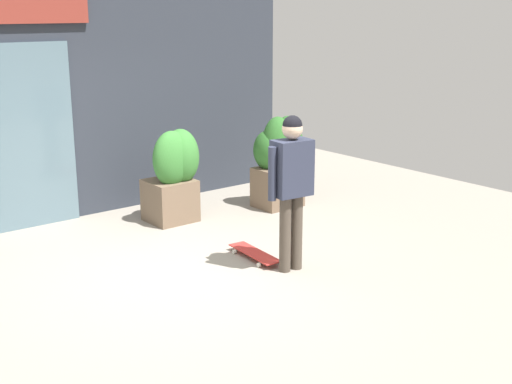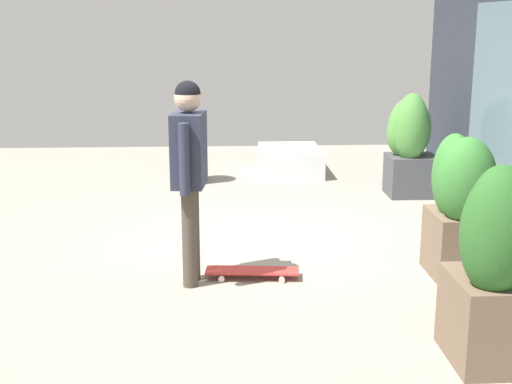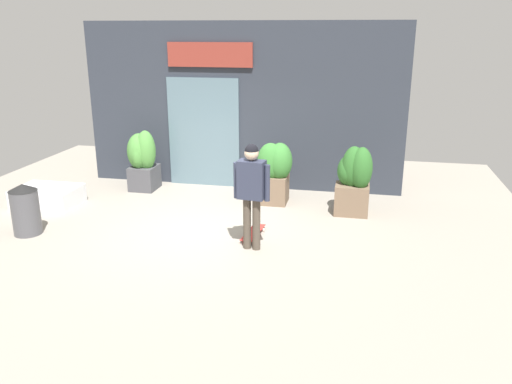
{
  "view_description": "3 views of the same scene",
  "coord_description": "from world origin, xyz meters",
  "px_view_note": "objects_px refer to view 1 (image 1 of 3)",
  "views": [
    {
      "loc": [
        -3.88,
        -6.1,
        2.88
      ],
      "look_at": [
        0.94,
        -0.11,
        0.8
      ],
      "focal_mm": 47.93,
      "sensor_mm": 36.0,
      "label": 1
    },
    {
      "loc": [
        6.82,
        -0.42,
        2.23
      ],
      "look_at": [
        0.94,
        -0.11,
        0.8
      ],
      "focal_mm": 49.17,
      "sensor_mm": 36.0,
      "label": 2
    },
    {
      "loc": [
        2.66,
        -8.42,
        3.48
      ],
      "look_at": [
        0.94,
        -0.11,
        0.8
      ],
      "focal_mm": 36.36,
      "sensor_mm": 36.0,
      "label": 3
    }
  ],
  "objects_px": {
    "planter_box_left": "(174,174)",
    "skateboarder": "(292,177)",
    "planter_box_mid": "(278,158)",
    "skateboard": "(255,253)"
  },
  "relations": [
    {
      "from": "skateboard",
      "to": "planter_box_mid",
      "type": "xyz_separation_m",
      "value": [
        1.67,
        1.52,
        0.67
      ]
    },
    {
      "from": "skateboard",
      "to": "planter_box_mid",
      "type": "height_order",
      "value": "planter_box_mid"
    },
    {
      "from": "planter_box_left",
      "to": "planter_box_mid",
      "type": "bearing_deg",
      "value": -11.41
    },
    {
      "from": "skateboarder",
      "to": "planter_box_left",
      "type": "distance_m",
      "value": 2.42
    },
    {
      "from": "skateboarder",
      "to": "planter_box_mid",
      "type": "distance_m",
      "value": 2.62
    },
    {
      "from": "skateboarder",
      "to": "planter_box_mid",
      "type": "xyz_separation_m",
      "value": [
        1.58,
        2.06,
        -0.36
      ]
    },
    {
      "from": "planter_box_left",
      "to": "skateboarder",
      "type": "bearing_deg",
      "value": -89.3
    },
    {
      "from": "skateboarder",
      "to": "planter_box_left",
      "type": "xyz_separation_m",
      "value": [
        -0.03,
        2.38,
        -0.42
      ]
    },
    {
      "from": "skateboarder",
      "to": "planter_box_left",
      "type": "height_order",
      "value": "skateboarder"
    },
    {
      "from": "planter_box_mid",
      "to": "skateboard",
      "type": "bearing_deg",
      "value": -137.67
    }
  ]
}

